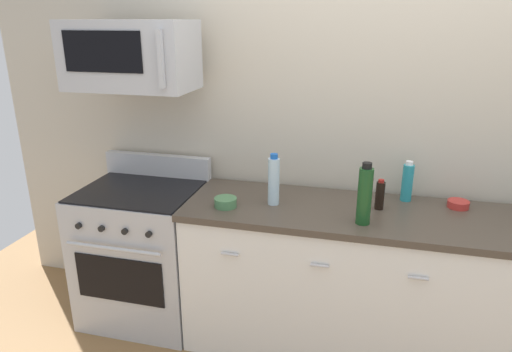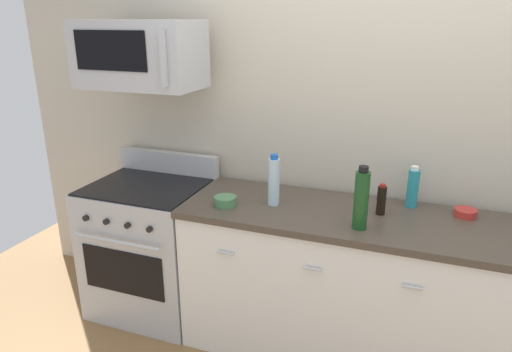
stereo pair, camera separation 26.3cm
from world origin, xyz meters
name	(u,v)px [view 2 (the right image)]	position (x,y,z in m)	size (l,w,h in m)	color
back_wall	(386,125)	(0.00, 0.41, 1.35)	(5.24, 0.10, 2.70)	beige
counter_unit	(365,289)	(0.00, 0.00, 0.46)	(2.15, 0.66, 0.92)	white
range_oven	(151,247)	(-1.45, 0.00, 0.47)	(0.76, 0.69, 1.07)	#B7BABF
microwave	(140,54)	(-1.45, 0.05, 1.75)	(0.74, 0.44, 0.40)	#B7BABF
bottle_water_clear	(274,181)	(-0.57, -0.02, 1.07)	(0.07, 0.07, 0.31)	silver
bottle_dish_soap	(413,188)	(0.19, 0.23, 1.04)	(0.07, 0.07, 0.25)	teal
bottle_soy_sauce_dark	(381,200)	(0.04, 0.06, 1.00)	(0.05, 0.05, 0.18)	black
bottle_wine_green	(361,199)	(-0.05, -0.16, 1.08)	(0.08, 0.08, 0.34)	#19471E
bowl_green_glaze	(225,201)	(-0.83, -0.13, 0.95)	(0.13, 0.13, 0.05)	#477A4C
bowl_red_small	(465,212)	(0.48, 0.19, 0.94)	(0.12, 0.12, 0.04)	#B72D28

